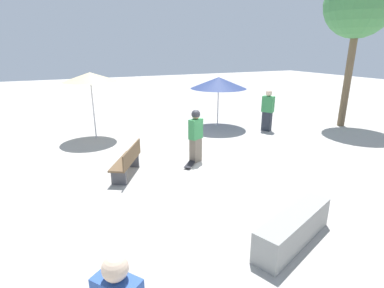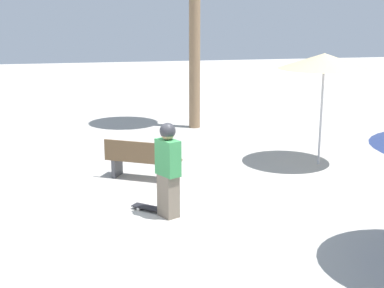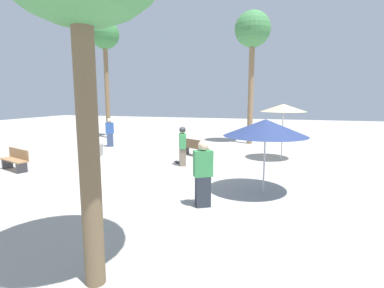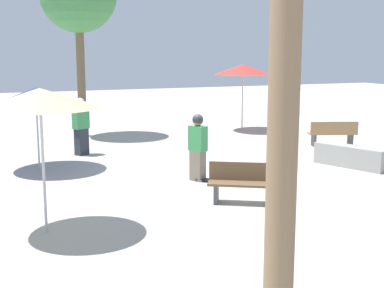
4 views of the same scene
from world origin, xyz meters
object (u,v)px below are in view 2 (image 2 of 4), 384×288
Objects in this scene: skater_main at (168,167)px; skateboard at (152,208)px; shade_umbrella_tan at (324,61)px; bench_near at (142,160)px.

skater_main is 0.92m from skateboard.
skater_main is at bearing 32.25° from shade_umbrella_tan.
shade_umbrella_tan reaches higher than skater_main.
bench_near is 4.61m from shade_umbrella_tan.
skateboard is (0.24, -0.29, -0.84)m from skater_main.
bench_near is at bearing 4.26° from shade_umbrella_tan.
shade_umbrella_tan is at bearing 34.44° from bench_near.
skater_main is at bearing -55.05° from bench_near.
skateboard is 0.46× the size of bench_near.
skateboard is at bearing 13.66° from skater_main.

